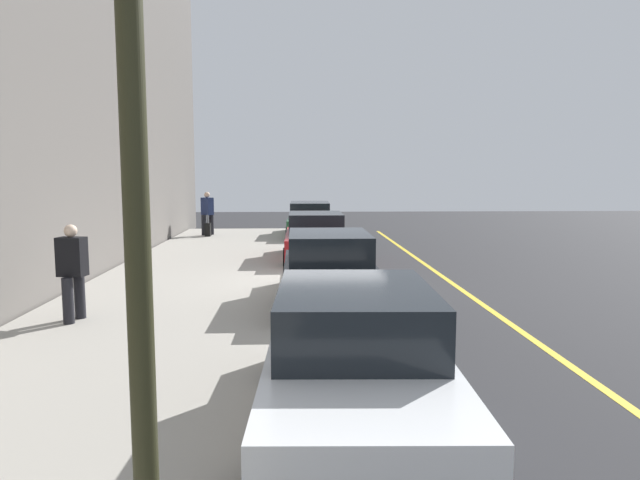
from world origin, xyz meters
TOP-DOWN VIEW (x-y plane):
  - ground_plane at (0.00, 0.00)m, footprint 56.00×56.00m
  - sidewalk at (0.00, -3.30)m, footprint 28.00×4.60m
  - lane_stripe_centre at (0.00, 3.20)m, footprint 28.00×0.14m
  - snow_bank_curb at (-3.17, -0.70)m, footprint 8.42×0.56m
  - parked_car_green at (-11.12, -0.07)m, footprint 4.71×1.96m
  - parked_car_red at (-4.48, -0.06)m, footprint 4.12×1.92m
  - parked_car_black at (1.39, 0.01)m, footprint 4.25×1.91m
  - parked_car_white at (6.94, -0.04)m, footprint 4.28×2.02m
  - pedestrian_navy_coat at (-11.23, -4.34)m, footprint 0.55×0.56m
  - pedestrian_black_coat at (2.79, -4.51)m, footprint 0.55×0.49m
  - traffic_light_pole at (10.07, -1.37)m, footprint 0.35×0.26m
  - rolling_suitcase at (-10.77, -4.26)m, footprint 0.34×0.22m

SIDE VIEW (x-z plane):
  - ground_plane at x=0.00m, z-range 0.00..0.00m
  - lane_stripe_centre at x=0.00m, z-range 0.00..0.01m
  - sidewalk at x=0.00m, z-range 0.00..0.15m
  - snow_bank_curb at x=-3.17m, z-range 0.00..0.22m
  - rolling_suitcase at x=-10.77m, z-range -0.03..0.87m
  - parked_car_red at x=-4.48m, z-range 0.00..1.51m
  - parked_car_white at x=6.94m, z-range 0.00..1.51m
  - parked_car_black at x=1.39m, z-range 0.00..1.51m
  - parked_car_green at x=-11.12m, z-range 0.00..1.51m
  - pedestrian_black_coat at x=2.79m, z-range 0.21..1.89m
  - pedestrian_navy_coat at x=-11.23m, z-range 0.21..2.00m
  - traffic_light_pole at x=10.07m, z-range 0.94..5.52m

